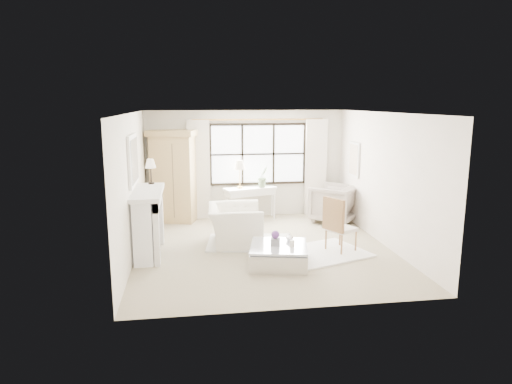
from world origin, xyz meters
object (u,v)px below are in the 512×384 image
(console_table, at_px, (250,203))
(club_armchair, at_px, (235,225))
(armoire, at_px, (173,176))
(coffee_table, at_px, (279,256))

(console_table, height_order, club_armchair, same)
(armoire, relative_size, club_armchair, 1.82)
(armoire, height_order, coffee_table, armoire)
(club_armchair, bearing_deg, console_table, -13.27)
(armoire, distance_m, club_armchair, 2.53)
(console_table, height_order, coffee_table, console_table)
(console_table, distance_m, coffee_table, 3.41)
(club_armchair, bearing_deg, coffee_table, -152.19)
(console_table, bearing_deg, club_armchair, -123.11)
(club_armchair, bearing_deg, armoire, 35.18)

